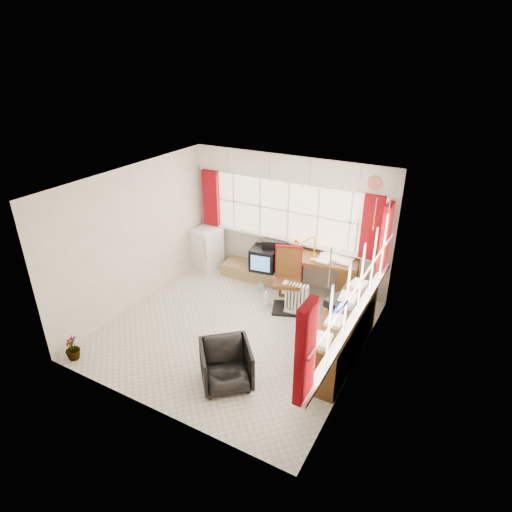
% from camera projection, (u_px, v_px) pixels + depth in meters
% --- Properties ---
extents(ground, '(4.00, 4.00, 0.00)m').
position_uv_depth(ground, '(235.00, 329.00, 7.11)').
color(ground, beige).
rests_on(ground, ground).
extents(room_walls, '(4.00, 4.00, 4.00)m').
position_uv_depth(room_walls, '(233.00, 248.00, 6.45)').
color(room_walls, beige).
rests_on(room_walls, ground).
extents(window_back, '(3.70, 0.12, 3.60)m').
position_uv_depth(window_back, '(287.00, 237.00, 8.22)').
color(window_back, '#FFEBC9').
rests_on(window_back, room_walls).
extents(window_right, '(0.12, 3.70, 3.60)m').
position_uv_depth(window_right, '(355.00, 313.00, 5.85)').
color(window_right, '#FFEBC9').
rests_on(window_right, room_walls).
extents(curtains, '(3.83, 3.83, 1.15)m').
position_uv_depth(curtains, '(313.00, 240.00, 6.79)').
color(curtains, '#9B0811').
rests_on(curtains, room_walls).
extents(overhead_cabinets, '(3.98, 3.98, 0.48)m').
position_uv_depth(overhead_cabinets, '(321.00, 192.00, 6.47)').
color(overhead_cabinets, white).
rests_on(overhead_cabinets, room_walls).
extents(desk, '(1.48, 0.91, 0.83)m').
position_uv_depth(desk, '(319.00, 274.00, 7.91)').
color(desk, '#4F2A12').
rests_on(desk, ground).
extents(desk_lamp, '(0.19, 0.17, 0.48)m').
position_uv_depth(desk_lamp, '(315.00, 243.00, 7.50)').
color(desk_lamp, yellow).
rests_on(desk_lamp, desk).
extents(task_chair, '(0.63, 0.64, 1.15)m').
position_uv_depth(task_chair, '(288.00, 276.00, 7.49)').
color(task_chair, black).
rests_on(task_chair, ground).
extents(office_chair, '(0.96, 0.96, 0.63)m').
position_uv_depth(office_chair, '(226.00, 365.00, 5.83)').
color(office_chair, black).
rests_on(office_chair, ground).
extents(radiator, '(0.41, 0.19, 0.60)m').
position_uv_depth(radiator, '(296.00, 302.00, 7.41)').
color(radiator, white).
rests_on(radiator, ground).
extents(credenza, '(0.50, 2.00, 0.85)m').
position_uv_depth(credenza, '(341.00, 334.00, 6.34)').
color(credenza, '#4F2A12').
rests_on(credenza, ground).
extents(file_tray, '(0.40, 0.45, 0.12)m').
position_uv_depth(file_tray, '(339.00, 302.00, 6.34)').
color(file_tray, black).
rests_on(file_tray, credenza).
extents(tv_bench, '(1.40, 0.50, 0.25)m').
position_uv_depth(tv_bench, '(256.00, 272.00, 8.64)').
color(tv_bench, '#937049').
rests_on(tv_bench, ground).
extents(crt_tv, '(0.57, 0.54, 0.45)m').
position_uv_depth(crt_tv, '(264.00, 259.00, 8.41)').
color(crt_tv, black).
rests_on(crt_tv, tv_bench).
extents(hifi_stack, '(0.67, 0.52, 0.62)m').
position_uv_depth(hifi_stack, '(276.00, 254.00, 8.45)').
color(hifi_stack, black).
rests_on(hifi_stack, tv_bench).
extents(mini_fridge, '(0.60, 0.61, 0.86)m').
position_uv_depth(mini_fridge, '(207.00, 248.00, 8.95)').
color(mini_fridge, white).
rests_on(mini_fridge, ground).
extents(spray_bottle_a, '(0.13, 0.13, 0.31)m').
position_uv_depth(spray_bottle_a, '(266.00, 299.00, 7.67)').
color(spray_bottle_a, white).
rests_on(spray_bottle_a, ground).
extents(spray_bottle_b, '(0.13, 0.13, 0.20)m').
position_uv_depth(spray_bottle_b, '(261.00, 286.00, 8.20)').
color(spray_bottle_b, '#87CAC0').
rests_on(spray_bottle_b, ground).
extents(flower_vase, '(0.28, 0.28, 0.38)m').
position_uv_depth(flower_vase, '(72.00, 348.00, 6.36)').
color(flower_vase, black).
rests_on(flower_vase, ground).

